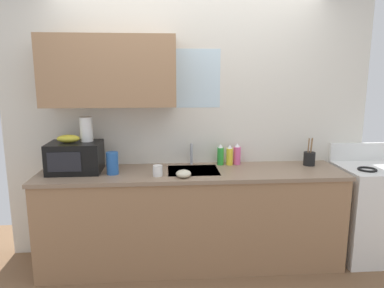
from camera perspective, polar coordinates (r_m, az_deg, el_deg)
The scene contains 14 objects.
kitchen_wall_assembly at distance 3.42m, azimuth -2.93°, elevation 4.50°, with size 3.53×0.42×2.50m.
counter_unit at distance 3.36m, azimuth 0.00°, elevation -11.69°, with size 2.76×0.63×0.90m.
sink_faucet at distance 3.42m, azimuth -0.10°, elevation -1.63°, with size 0.03×0.03×0.21m, color #B2B5BA.
stove_range at distance 3.88m, azimuth 26.69°, elevation -9.69°, with size 0.60×0.60×1.08m.
microwave at distance 3.32m, azimuth -18.39°, elevation -2.06°, with size 0.46×0.35×0.27m.
banana_bunch at distance 3.30m, azimuth -19.40°, elevation 0.83°, with size 0.20×0.11×0.07m, color gold.
paper_towel_roll at distance 3.30m, azimuth -16.74°, elevation 2.31°, with size 0.11×0.11×0.22m, color white.
dish_soap_bottle_green at distance 3.42m, azimuth 4.63°, elevation -1.82°, with size 0.06×0.06×0.20m.
dish_soap_bottle_yellow at distance 3.43m, azimuth 6.10°, elevation -1.86°, with size 0.06×0.06×0.20m.
dish_soap_bottle_pink at distance 3.46m, azimuth 7.30°, elevation -1.69°, with size 0.07×0.07×0.21m.
cereal_canister at distance 3.16m, azimuth -12.78°, elevation -3.05°, with size 0.10×0.10×0.20m, color #2659A5.
mug_white at distance 3.06m, azimuth -5.57°, elevation -4.32°, with size 0.08×0.08×0.10m, color white.
utensil_crock at distance 3.58m, azimuth 18.46°, elevation -2.19°, with size 0.11×0.11×0.27m.
small_bowl at distance 3.00m, azimuth -1.38°, elevation -4.83°, with size 0.13×0.13×0.07m, color beige.
Camera 1 is at (-0.24, -3.09, 1.76)m, focal length 32.93 mm.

